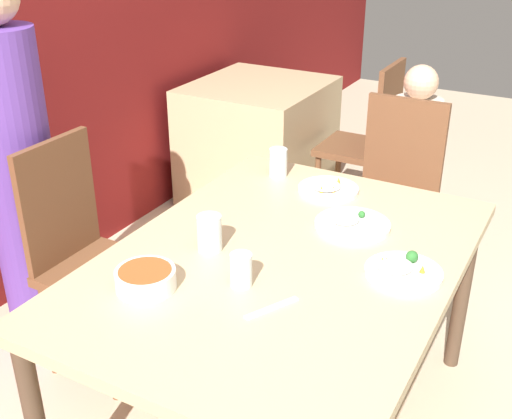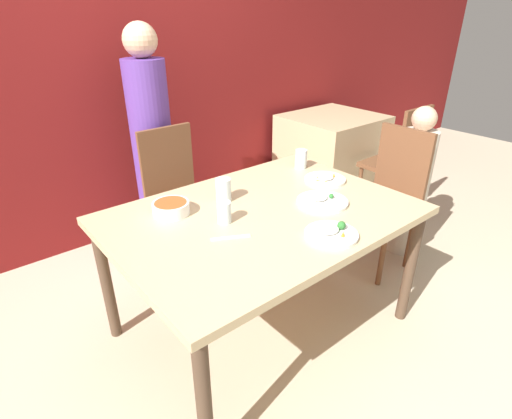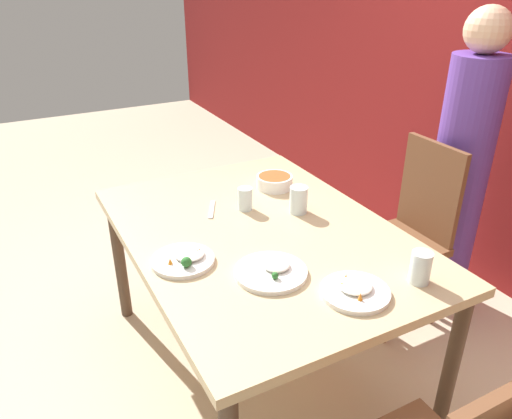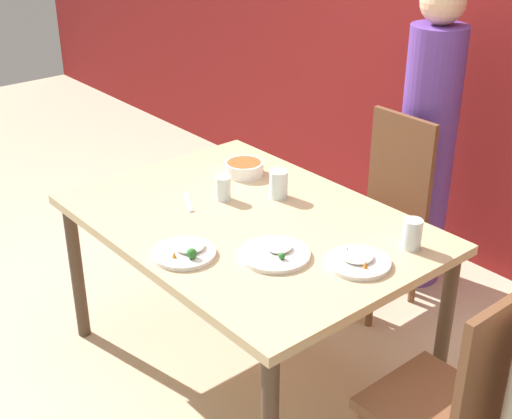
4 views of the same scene
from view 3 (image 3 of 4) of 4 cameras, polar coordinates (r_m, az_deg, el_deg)
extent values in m
plane|color=beige|center=(2.57, 0.48, -17.17)|extent=(10.00, 10.00, 0.00)
cube|color=tan|center=(2.13, 0.55, -2.93)|extent=(1.50, 1.07, 0.04)
cylinder|color=#4C3828|center=(2.75, -15.32, -5.61)|extent=(0.06, 0.06, 0.71)
cylinder|color=#4C3828|center=(3.04, 2.27, -1.30)|extent=(0.06, 0.06, 0.71)
cylinder|color=#4C3828|center=(2.18, 21.40, -16.39)|extent=(0.06, 0.06, 0.71)
cube|color=brown|center=(2.70, 15.72, -3.90)|extent=(0.40, 0.40, 0.04)
cube|color=brown|center=(2.70, 19.32, 2.11)|extent=(0.38, 0.03, 0.51)
cylinder|color=brown|center=(2.83, 10.41, -7.36)|extent=(0.04, 0.04, 0.43)
cylinder|color=brown|center=(2.63, 14.81, -10.80)|extent=(0.04, 0.04, 0.43)
cylinder|color=brown|center=(3.02, 15.41, -5.57)|extent=(0.04, 0.04, 0.43)
cylinder|color=brown|center=(2.84, 19.87, -8.60)|extent=(0.04, 0.04, 0.43)
cylinder|color=#5B3893|center=(2.85, 21.97, 2.24)|extent=(0.28, 0.28, 1.38)
sphere|color=#DBAD89|center=(2.65, 25.02, 18.13)|extent=(0.22, 0.22, 0.22)
cylinder|color=white|center=(2.51, 2.12, 3.20)|extent=(0.18, 0.18, 0.06)
cylinder|color=#BC5123|center=(2.50, 2.13, 3.79)|extent=(0.16, 0.16, 0.01)
cylinder|color=white|center=(1.84, 1.69, -7.18)|extent=(0.27, 0.27, 0.02)
ellipsoid|color=white|center=(1.84, 2.37, -6.35)|extent=(0.10, 0.10, 0.02)
sphere|color=#2D702D|center=(1.78, 2.18, -7.55)|extent=(0.03, 0.03, 0.03)
cone|color=orange|center=(1.85, 2.48, -6.19)|extent=(0.02, 0.02, 0.02)
cylinder|color=white|center=(1.77, 11.25, -9.25)|extent=(0.24, 0.24, 0.02)
ellipsoid|color=white|center=(1.77, 11.27, -8.50)|extent=(0.12, 0.12, 0.02)
cone|color=orange|center=(1.71, 11.85, -9.71)|extent=(0.02, 0.02, 0.03)
cone|color=orange|center=(1.76, 9.78, -8.49)|extent=(0.02, 0.02, 0.02)
cone|color=orange|center=(1.79, 10.23, -7.60)|extent=(0.01, 0.01, 0.03)
cylinder|color=white|center=(1.92, -8.37, -5.78)|extent=(0.24, 0.24, 0.02)
ellipsoid|color=white|center=(1.92, -7.60, -5.03)|extent=(0.12, 0.12, 0.02)
sphere|color=#2D702D|center=(1.86, -7.96, -5.97)|extent=(0.04, 0.04, 0.04)
cone|color=orange|center=(1.93, -6.44, -4.74)|extent=(0.02, 0.02, 0.03)
cone|color=orange|center=(1.92, -6.71, -4.89)|extent=(0.02, 0.02, 0.03)
cone|color=orange|center=(1.89, -9.78, -5.83)|extent=(0.02, 0.02, 0.02)
cylinder|color=silver|center=(2.26, 4.88, 1.12)|extent=(0.08, 0.08, 0.12)
cylinder|color=silver|center=(2.28, -1.25, 1.23)|extent=(0.07, 0.07, 0.11)
cylinder|color=silver|center=(1.86, 18.29, -6.30)|extent=(0.07, 0.07, 0.12)
cube|color=silver|center=(2.30, -5.08, 0.03)|extent=(0.17, 0.10, 0.01)
camera|label=1|loc=(3.26, -29.19, 24.25)|focal=45.00mm
camera|label=2|loc=(2.84, -39.96, 18.61)|focal=28.00mm
camera|label=4|loc=(0.94, -147.59, -2.48)|focal=50.00mm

